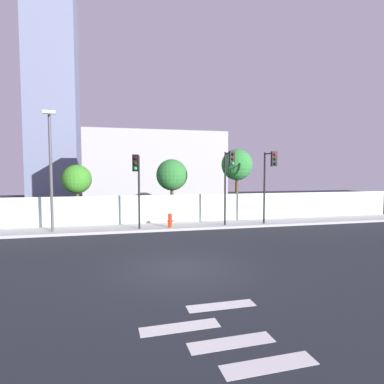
{
  "coord_description": "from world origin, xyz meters",
  "views": [
    {
      "loc": [
        -2.2,
        -10.7,
        3.47
      ],
      "look_at": [
        1.88,
        6.5,
        2.32
      ],
      "focal_mm": 29.08,
      "sensor_mm": 36.0,
      "label": 1
    }
  ],
  "objects_px": {
    "traffic_light_left": "(229,172)",
    "street_lamp_curbside": "(51,163)",
    "traffic_light_center": "(137,175)",
    "roadside_tree_midright": "(237,165)",
    "fire_hydrant": "(170,220)",
    "roadside_tree_leftmost": "(77,179)",
    "traffic_light_right": "(270,172)",
    "roadside_tree_midleft": "(172,175)"
  },
  "relations": [
    {
      "from": "traffic_light_left",
      "to": "street_lamp_curbside",
      "type": "bearing_deg",
      "value": 177.46
    },
    {
      "from": "traffic_light_center",
      "to": "roadside_tree_midright",
      "type": "distance_m",
      "value": 8.16
    },
    {
      "from": "fire_hydrant",
      "to": "roadside_tree_leftmost",
      "type": "height_order",
      "value": "roadside_tree_leftmost"
    },
    {
      "from": "traffic_light_right",
      "to": "fire_hydrant",
      "type": "xyz_separation_m",
      "value": [
        -6.15,
        0.58,
        -2.87
      ]
    },
    {
      "from": "roadside_tree_midleft",
      "to": "roadside_tree_midright",
      "type": "relative_size",
      "value": 0.85
    },
    {
      "from": "traffic_light_left",
      "to": "street_lamp_curbside",
      "type": "relative_size",
      "value": 0.71
    },
    {
      "from": "traffic_light_left",
      "to": "roadside_tree_midleft",
      "type": "distance_m",
      "value": 4.41
    },
    {
      "from": "traffic_light_left",
      "to": "roadside_tree_leftmost",
      "type": "height_order",
      "value": "traffic_light_left"
    },
    {
      "from": "traffic_light_right",
      "to": "fire_hydrant",
      "type": "bearing_deg",
      "value": 174.61
    },
    {
      "from": "roadside_tree_leftmost",
      "to": "street_lamp_curbside",
      "type": "bearing_deg",
      "value": -109.07
    },
    {
      "from": "fire_hydrant",
      "to": "traffic_light_left",
      "type": "bearing_deg",
      "value": -7.42
    },
    {
      "from": "street_lamp_curbside",
      "to": "roadside_tree_midright",
      "type": "height_order",
      "value": "street_lamp_curbside"
    },
    {
      "from": "street_lamp_curbside",
      "to": "roadside_tree_leftmost",
      "type": "height_order",
      "value": "street_lamp_curbside"
    },
    {
      "from": "roadside_tree_midleft",
      "to": "roadside_tree_midright",
      "type": "bearing_deg",
      "value": 0.0
    },
    {
      "from": "roadside_tree_leftmost",
      "to": "roadside_tree_midleft",
      "type": "xyz_separation_m",
      "value": [
        6.15,
        -0.0,
        0.26
      ]
    },
    {
      "from": "traffic_light_left",
      "to": "traffic_light_right",
      "type": "xyz_separation_m",
      "value": [
        2.63,
        -0.12,
        0.02
      ]
    },
    {
      "from": "roadside_tree_leftmost",
      "to": "roadside_tree_midleft",
      "type": "relative_size",
      "value": 0.91
    },
    {
      "from": "roadside_tree_leftmost",
      "to": "fire_hydrant",
      "type": "bearing_deg",
      "value": -26.97
    },
    {
      "from": "traffic_light_center",
      "to": "traffic_light_right",
      "type": "distance_m",
      "value": 8.12
    },
    {
      "from": "roadside_tree_midleft",
      "to": "roadside_tree_midright",
      "type": "xyz_separation_m",
      "value": [
        4.75,
        0.0,
        0.71
      ]
    },
    {
      "from": "traffic_light_left",
      "to": "street_lamp_curbside",
      "type": "xyz_separation_m",
      "value": [
        -10.07,
        0.45,
        0.51
      ]
    },
    {
      "from": "traffic_light_left",
      "to": "roadside_tree_midright",
      "type": "relative_size",
      "value": 0.89
    },
    {
      "from": "traffic_light_left",
      "to": "traffic_light_right",
      "type": "bearing_deg",
      "value": -2.65
    },
    {
      "from": "roadside_tree_leftmost",
      "to": "roadside_tree_midleft",
      "type": "height_order",
      "value": "roadside_tree_midleft"
    },
    {
      "from": "traffic_light_center",
      "to": "fire_hydrant",
      "type": "height_order",
      "value": "traffic_light_center"
    },
    {
      "from": "traffic_light_center",
      "to": "roadside_tree_leftmost",
      "type": "relative_size",
      "value": 1.08
    },
    {
      "from": "traffic_light_left",
      "to": "fire_hydrant",
      "type": "bearing_deg",
      "value": 172.58
    },
    {
      "from": "roadside_tree_midright",
      "to": "fire_hydrant",
      "type": "bearing_deg",
      "value": -152.11
    },
    {
      "from": "traffic_light_center",
      "to": "street_lamp_curbside",
      "type": "relative_size",
      "value": 0.66
    },
    {
      "from": "traffic_light_left",
      "to": "street_lamp_curbside",
      "type": "height_order",
      "value": "street_lamp_curbside"
    },
    {
      "from": "traffic_light_left",
      "to": "roadside_tree_midright",
      "type": "distance_m",
      "value": 3.79
    },
    {
      "from": "traffic_light_right",
      "to": "roadside_tree_midright",
      "type": "distance_m",
      "value": 3.54
    },
    {
      "from": "traffic_light_left",
      "to": "fire_hydrant",
      "type": "height_order",
      "value": "traffic_light_left"
    },
    {
      "from": "traffic_light_center",
      "to": "roadside_tree_midleft",
      "type": "relative_size",
      "value": 0.98
    },
    {
      "from": "street_lamp_curbside",
      "to": "roadside_tree_midright",
      "type": "relative_size",
      "value": 1.26
    },
    {
      "from": "traffic_light_right",
      "to": "fire_hydrant",
      "type": "distance_m",
      "value": 6.81
    },
    {
      "from": "traffic_light_right",
      "to": "roadside_tree_leftmost",
      "type": "height_order",
      "value": "traffic_light_right"
    },
    {
      "from": "traffic_light_left",
      "to": "traffic_light_right",
      "type": "relative_size",
      "value": 1.0
    },
    {
      "from": "traffic_light_left",
      "to": "street_lamp_curbside",
      "type": "distance_m",
      "value": 10.09
    },
    {
      "from": "traffic_light_left",
      "to": "roadside_tree_midleft",
      "type": "relative_size",
      "value": 1.05
    },
    {
      "from": "traffic_light_center",
      "to": "traffic_light_right",
      "type": "bearing_deg",
      "value": 1.22
    },
    {
      "from": "roadside_tree_leftmost",
      "to": "roadside_tree_midright",
      "type": "relative_size",
      "value": 0.77
    }
  ]
}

